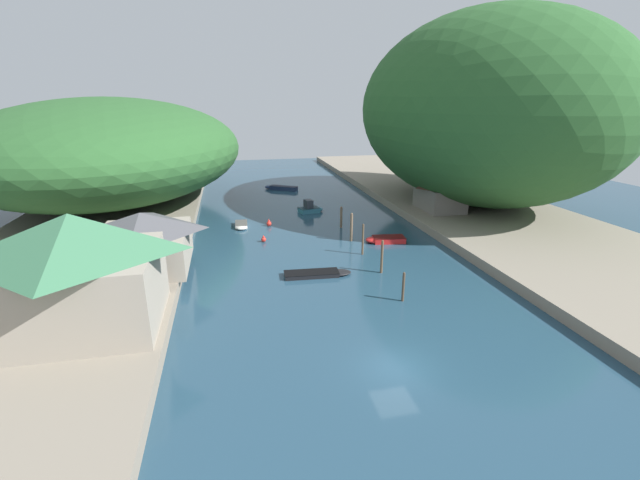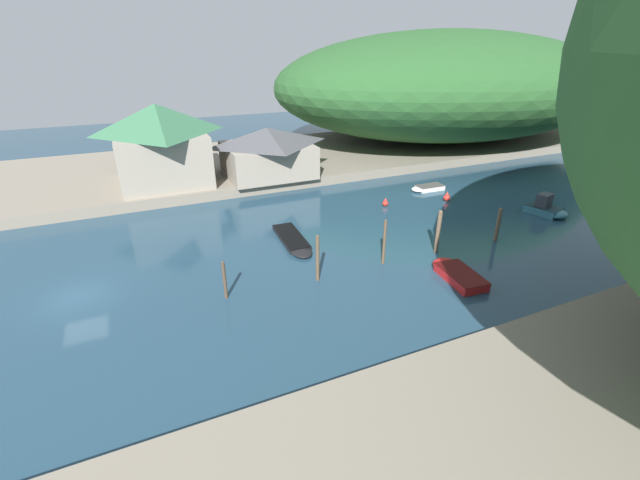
# 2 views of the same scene
# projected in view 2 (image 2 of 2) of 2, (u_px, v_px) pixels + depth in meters

# --- Properties ---
(water_surface) EXTENTS (130.00, 130.00, 0.00)m
(water_surface) POSITION_uv_depth(u_px,v_px,m) (464.00, 220.00, 37.20)
(water_surface) COLOR #234256
(water_surface) RESTS_ON ground
(left_bank) EXTENTS (22.00, 120.00, 1.01)m
(left_bank) POSITION_uv_depth(u_px,v_px,m) (338.00, 153.00, 57.40)
(left_bank) COLOR gray
(left_bank) RESTS_ON ground
(hillside_left) EXTENTS (37.08, 51.91, 14.70)m
(hillside_left) POSITION_uv_depth(u_px,v_px,m) (449.00, 85.00, 61.80)
(hillside_left) COLOR #285628
(hillside_left) RESTS_ON left_bank
(waterfront_building) EXTENTS (10.25, 9.05, 7.70)m
(waterfront_building) POSITION_uv_depth(u_px,v_px,m) (160.00, 142.00, 42.30)
(waterfront_building) COLOR gray
(waterfront_building) RESTS_ON left_bank
(boathouse_shed) EXTENTS (8.24, 9.45, 4.99)m
(boathouse_shed) POSITION_uv_depth(u_px,v_px,m) (267.00, 151.00, 45.08)
(boathouse_shed) COLOR gray
(boathouse_shed) RESTS_ON left_bank
(boat_mid_channel) EXTENTS (1.57, 3.60, 0.49)m
(boat_mid_channel) POSITION_uv_depth(u_px,v_px,m) (426.00, 188.00, 44.39)
(boat_mid_channel) COLOR silver
(boat_mid_channel) RESTS_ON water_surface
(boat_moored_right) EXTENTS (3.80, 2.68, 1.83)m
(boat_moored_right) POSITION_uv_depth(u_px,v_px,m) (547.00, 209.00, 38.08)
(boat_moored_right) COLOR teal
(boat_moored_right) RESTS_ON water_surface
(boat_navy_launch) EXTENTS (5.96, 4.52, 0.71)m
(boat_navy_launch) POSITION_uv_depth(u_px,v_px,m) (637.00, 181.00, 46.40)
(boat_navy_launch) COLOR navy
(boat_navy_launch) RESTS_ON water_surface
(boat_white_cruiser) EXTENTS (4.60, 2.32, 0.61)m
(boat_white_cruiser) POSITION_uv_depth(u_px,v_px,m) (456.00, 273.00, 28.08)
(boat_white_cruiser) COLOR red
(boat_white_cruiser) RESTS_ON water_surface
(boat_near_quay) EXTENTS (6.24, 1.97, 0.40)m
(boat_near_quay) POSITION_uv_depth(u_px,v_px,m) (294.00, 241.00, 32.71)
(boat_near_quay) COLOR black
(boat_near_quay) RESTS_ON water_surface
(mooring_post_nearest) EXTENTS (0.21, 0.21, 2.49)m
(mooring_post_nearest) POSITION_uv_depth(u_px,v_px,m) (225.00, 280.00, 25.40)
(mooring_post_nearest) COLOR #4C3D2D
(mooring_post_nearest) RESTS_ON water_surface
(mooring_post_second) EXTENTS (0.23, 0.23, 3.21)m
(mooring_post_second) POSITION_uv_depth(u_px,v_px,m) (318.00, 258.00, 27.17)
(mooring_post_second) COLOR brown
(mooring_post_second) RESTS_ON water_surface
(mooring_post_middle) EXTENTS (0.21, 0.21, 3.31)m
(mooring_post_middle) POSITION_uv_depth(u_px,v_px,m) (384.00, 242.00, 29.23)
(mooring_post_middle) COLOR brown
(mooring_post_middle) RESTS_ON water_surface
(mooring_post_fourth) EXTENTS (0.31, 0.31, 3.29)m
(mooring_post_fourth) POSITION_uv_depth(u_px,v_px,m) (438.00, 231.00, 30.84)
(mooring_post_fourth) COLOR brown
(mooring_post_fourth) RESTS_ON water_surface
(mooring_post_farthest) EXTENTS (0.30, 0.30, 2.70)m
(mooring_post_farthest) POSITION_uv_depth(u_px,v_px,m) (498.00, 224.00, 32.80)
(mooring_post_farthest) COLOR brown
(mooring_post_farthest) RESTS_ON water_surface
(channel_buoy_near) EXTENTS (0.55, 0.55, 0.83)m
(channel_buoy_near) POSITION_uv_depth(u_px,v_px,m) (385.00, 203.00, 40.13)
(channel_buoy_near) COLOR red
(channel_buoy_near) RESTS_ON water_surface
(channel_buoy_far) EXTENTS (0.63, 0.63, 0.95)m
(channel_buoy_far) POSITION_uv_depth(u_px,v_px,m) (447.00, 197.00, 41.42)
(channel_buoy_far) COLOR red
(channel_buoy_far) RESTS_ON water_surface
(person_on_quay) EXTENTS (0.34, 0.43, 1.69)m
(person_on_quay) POSITION_uv_depth(u_px,v_px,m) (287.00, 170.00, 44.43)
(person_on_quay) COLOR #282D3D
(person_on_quay) RESTS_ON left_bank
(person_by_boathouse) EXTENTS (0.28, 0.41, 1.69)m
(person_by_boathouse) POSITION_uv_depth(u_px,v_px,m) (255.00, 172.00, 43.52)
(person_by_boathouse) COLOR #282D3D
(person_by_boathouse) RESTS_ON left_bank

